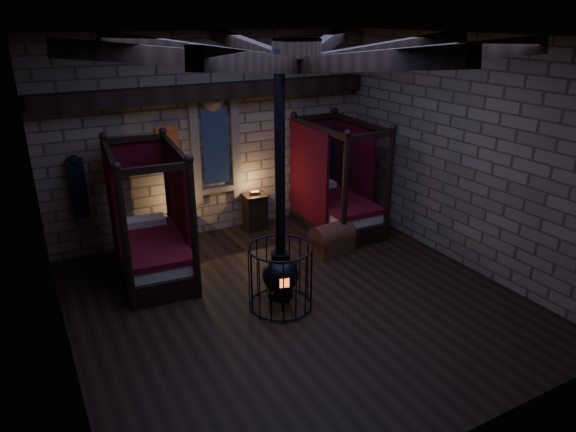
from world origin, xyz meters
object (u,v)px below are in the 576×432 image
stove (281,272)px  trunk_left (158,278)px  bed_right (335,202)px  bed_left (152,244)px  trunk_right (332,239)px

stove → trunk_left: bearing=153.2°
bed_right → stove: stove is taller
bed_left → bed_right: 4.20m
trunk_right → stove: size_ratio=0.22×
bed_left → trunk_left: bed_left is taller
bed_left → stove: bearing=-49.8°
bed_right → trunk_right: 1.40m
bed_right → bed_left: bearing=-174.6°
trunk_right → stove: bearing=-151.3°
bed_left → trunk_right: bed_left is taller
trunk_right → bed_right: bearing=47.2°
bed_left → bed_right: bed_left is taller
bed_left → trunk_left: 0.78m
bed_left → trunk_right: size_ratio=2.63×
trunk_right → stove: stove is taller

